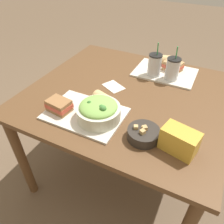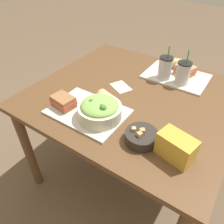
{
  "view_description": "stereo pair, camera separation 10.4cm",
  "coord_description": "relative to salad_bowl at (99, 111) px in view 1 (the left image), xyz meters",
  "views": [
    {
      "loc": [
        0.42,
        -1.04,
        1.51
      ],
      "look_at": [
        0.05,
        -0.31,
        0.85
      ],
      "focal_mm": 35.0,
      "sensor_mm": 36.0,
      "label": 1
    },
    {
      "loc": [
        0.51,
        -0.99,
        1.51
      ],
      "look_at": [
        0.05,
        -0.31,
        0.85
      ],
      "focal_mm": 35.0,
      "sensor_mm": 36.0,
      "label": 2
    }
  ],
  "objects": [
    {
      "name": "napkin_folded",
      "position": [
        -0.07,
        0.32,
        -0.06
      ],
      "size": [
        0.16,
        0.14,
        0.0
      ],
      "color": "silver",
      "rests_on": "dining_table"
    },
    {
      "name": "tray_far",
      "position": [
        0.17,
        0.64,
        -0.06
      ],
      "size": [
        0.41,
        0.29,
        0.01
      ],
      "color": "beige",
      "rests_on": "dining_table"
    },
    {
      "name": "baguette_far",
      "position": [
        0.14,
        0.74,
        -0.02
      ],
      "size": [
        0.11,
        0.1,
        0.07
      ],
      "rotation": [
        0.0,
        0.0,
        1.89
      ],
      "color": "tan",
      "rests_on": "tray_far"
    },
    {
      "name": "sandwich_near",
      "position": [
        -0.22,
        -0.04,
        -0.02
      ],
      "size": [
        0.14,
        0.11,
        0.06
      ],
      "rotation": [
        0.0,
        0.0,
        -0.13
      ],
      "color": "olive",
      "rests_on": "tray_near"
    },
    {
      "name": "drink_cup_red",
      "position": [
        0.23,
        0.56,
        0.02
      ],
      "size": [
        0.09,
        0.09,
        0.22
      ],
      "color": "silver",
      "rests_on": "tray_far"
    },
    {
      "name": "baguette_near",
      "position": [
        -0.02,
        0.11,
        -0.02
      ],
      "size": [
        0.15,
        0.11,
        0.07
      ],
      "rotation": [
        0.0,
        0.0,
        1.26
      ],
      "color": "tan",
      "rests_on": "tray_near"
    },
    {
      "name": "salad_bowl",
      "position": [
        0.0,
        0.0,
        0.0
      ],
      "size": [
        0.22,
        0.22,
        0.11
      ],
      "color": "beige",
      "rests_on": "tray_near"
    },
    {
      "name": "dining_table",
      "position": [
        0.03,
        0.3,
        -0.16
      ],
      "size": [
        1.18,
        1.08,
        0.76
      ],
      "color": "brown",
      "rests_on": "ground_plane"
    },
    {
      "name": "chip_bag",
      "position": [
        0.41,
        -0.02,
        -0.01
      ],
      "size": [
        0.17,
        0.12,
        0.11
      ],
      "rotation": [
        0.0,
        0.0,
        -0.22
      ],
      "color": "gold",
      "rests_on": "dining_table"
    },
    {
      "name": "soup_bowl",
      "position": [
        0.25,
        -0.02,
        -0.03
      ],
      "size": [
        0.15,
        0.15,
        0.07
      ],
      "color": "#2D2823",
      "rests_on": "dining_table"
    },
    {
      "name": "ground_plane",
      "position": [
        0.03,
        0.3,
        -0.82
      ],
      "size": [
        12.0,
        12.0,
        0.0
      ],
      "primitive_type": "plane",
      "color": "brown"
    },
    {
      "name": "drink_cup_dark",
      "position": [
        0.11,
        0.56,
        0.02
      ],
      "size": [
        0.09,
        0.09,
        0.23
      ],
      "color": "silver",
      "rests_on": "tray_far"
    },
    {
      "name": "sandwich_far",
      "position": [
        0.21,
        0.68,
        -0.02
      ],
      "size": [
        0.14,
        0.13,
        0.06
      ],
      "rotation": [
        0.0,
        0.0,
        -0.31
      ],
      "color": "tan",
      "rests_on": "tray_far"
    },
    {
      "name": "tray_near",
      "position": [
        -0.09,
        0.01,
        -0.06
      ],
      "size": [
        0.41,
        0.29,
        0.01
      ],
      "color": "beige",
      "rests_on": "dining_table"
    }
  ]
}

